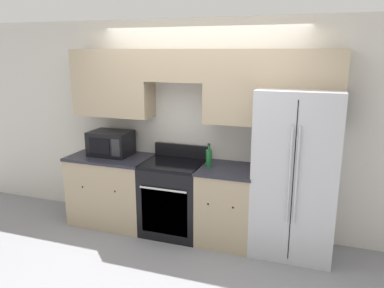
# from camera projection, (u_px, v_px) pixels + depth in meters

# --- Properties ---
(ground_plane) EXTENTS (12.00, 12.00, 0.00)m
(ground_plane) POSITION_uv_depth(u_px,v_px,m) (183.00, 246.00, 4.38)
(ground_plane) COLOR gray
(wall_back) EXTENTS (8.00, 0.39, 2.60)m
(wall_back) POSITION_uv_depth(u_px,v_px,m) (200.00, 111.00, 4.54)
(wall_back) COLOR beige
(wall_back) RESTS_ON ground_plane
(lower_cabinets_left) EXTENTS (1.05, 0.64, 0.91)m
(lower_cabinets_left) POSITION_uv_depth(u_px,v_px,m) (112.00, 189.00, 4.91)
(lower_cabinets_left) COLOR tan
(lower_cabinets_left) RESTS_ON ground_plane
(lower_cabinets_right) EXTENTS (0.65, 0.64, 0.91)m
(lower_cabinets_right) POSITION_uv_depth(u_px,v_px,m) (227.00, 205.00, 4.41)
(lower_cabinets_right) COLOR tan
(lower_cabinets_right) RESTS_ON ground_plane
(oven_range) EXTENTS (0.72, 0.65, 1.07)m
(oven_range) POSITION_uv_depth(u_px,v_px,m) (174.00, 197.00, 4.63)
(oven_range) COLOR black
(oven_range) RESTS_ON ground_plane
(refrigerator) EXTENTS (0.87, 0.79, 1.84)m
(refrigerator) POSITION_uv_depth(u_px,v_px,m) (296.00, 172.00, 4.12)
(refrigerator) COLOR #B7B7BC
(refrigerator) RESTS_ON ground_plane
(microwave) EXTENTS (0.52, 0.39, 0.31)m
(microwave) POSITION_uv_depth(u_px,v_px,m) (111.00, 143.00, 4.81)
(microwave) COLOR black
(microwave) RESTS_ON lower_cabinets_left
(bottle) EXTENTS (0.07, 0.07, 0.28)m
(bottle) POSITION_uv_depth(u_px,v_px,m) (209.00, 158.00, 4.33)
(bottle) COLOR #195928
(bottle) RESTS_ON lower_cabinets_right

